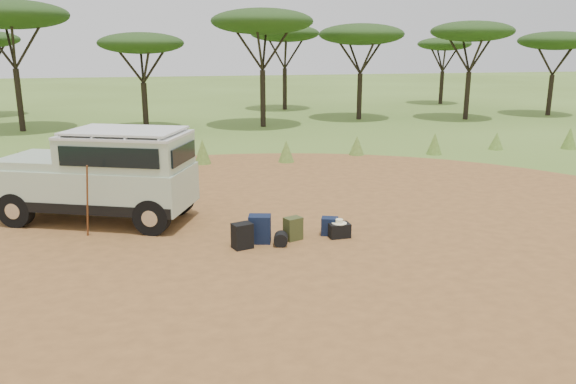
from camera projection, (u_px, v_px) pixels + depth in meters
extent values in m
plane|color=#4F6C26|center=(241.00, 245.00, 11.99)|extent=(140.00, 140.00, 0.00)
cylinder|color=#955F30|center=(241.00, 245.00, 11.99)|extent=(23.00, 23.00, 0.01)
cone|color=#4F6C26|center=(19.00, 163.00, 18.32)|extent=(0.60, 0.60, 0.85)
cone|color=#4F6C26|center=(116.00, 156.00, 19.87)|extent=(0.60, 0.60, 0.70)
cone|color=#4F6C26|center=(203.00, 152.00, 20.15)|extent=(0.60, 0.60, 0.90)
cone|color=#4F6C26|center=(286.00, 151.00, 20.47)|extent=(0.60, 0.60, 0.80)
cone|color=#4F6C26|center=(357.00, 145.00, 21.82)|extent=(0.60, 0.60, 0.75)
cone|color=#4F6C26|center=(435.00, 144.00, 21.93)|extent=(0.60, 0.60, 0.85)
cone|color=#4F6C26|center=(496.00, 141.00, 23.01)|extent=(0.60, 0.60, 0.70)
cone|color=#4F6C26|center=(570.00, 138.00, 23.10)|extent=(0.60, 0.60, 0.90)
cylinder|color=black|center=(19.00, 100.00, 27.64)|extent=(0.28, 0.28, 3.06)
ellipsoid|color=#173413|center=(9.00, 14.00, 26.62)|extent=(5.50, 5.50, 1.38)
cylinder|color=black|center=(145.00, 106.00, 28.35)|extent=(0.28, 0.28, 2.34)
ellipsoid|color=#173413|center=(141.00, 43.00, 27.57)|extent=(4.20, 4.20, 1.05)
cylinder|color=black|center=(263.00, 99.00, 29.27)|extent=(0.28, 0.28, 2.93)
ellipsoid|color=#173413|center=(262.00, 21.00, 28.29)|extent=(5.20, 5.20, 1.30)
cylinder|color=black|center=(359.00, 96.00, 32.28)|extent=(0.28, 0.28, 2.61)
ellipsoid|color=#173413|center=(361.00, 34.00, 31.41)|extent=(4.80, 4.80, 1.20)
cylinder|color=black|center=(467.00, 96.00, 32.23)|extent=(0.28, 0.28, 2.70)
ellipsoid|color=#173413|center=(472.00, 31.00, 31.32)|extent=(4.60, 4.60, 1.15)
cylinder|color=black|center=(550.00, 95.00, 34.19)|extent=(0.28, 0.28, 2.43)
ellipsoid|color=#173413|center=(556.00, 41.00, 33.38)|extent=(4.40, 4.40, 1.10)
cylinder|color=black|center=(285.00, 89.00, 37.22)|extent=(0.28, 0.28, 2.70)
ellipsoid|color=#173413|center=(285.00, 33.00, 36.32)|extent=(4.50, 4.50, 1.12)
cylinder|color=black|center=(441.00, 88.00, 40.95)|extent=(0.28, 0.28, 2.34)
ellipsoid|color=#173413|center=(444.00, 44.00, 40.17)|extent=(3.80, 3.80, 0.95)
cube|color=#ACC0A4|center=(98.00, 185.00, 13.48)|extent=(4.82, 3.45, 0.94)
cube|color=black|center=(99.00, 199.00, 13.57)|extent=(4.75, 3.45, 0.24)
cube|color=#ACC0A4|center=(126.00, 152.00, 13.14)|extent=(3.23, 2.71, 0.74)
cube|color=silver|center=(125.00, 135.00, 13.04)|extent=(3.25, 2.74, 0.06)
cube|color=silver|center=(125.00, 130.00, 13.01)|extent=(3.00, 2.56, 0.05)
cube|color=#ACC0A4|center=(42.00, 160.00, 13.57)|extent=(2.19, 2.23, 0.20)
cube|color=black|center=(73.00, 148.00, 13.35)|extent=(0.75, 1.44, 0.52)
cube|color=black|center=(108.00, 157.00, 12.28)|extent=(2.17, 0.97, 0.45)
cube|color=black|center=(142.00, 144.00, 13.99)|extent=(2.17, 0.97, 0.45)
cube|color=black|center=(183.00, 154.00, 12.91)|extent=(0.63, 1.36, 0.41)
cube|color=black|center=(13.00, 193.00, 13.93)|extent=(0.84, 1.70, 0.34)
cylinder|color=black|center=(5.00, 161.00, 13.75)|extent=(0.57, 1.20, 0.07)
cylinder|color=black|center=(8.00, 182.00, 13.88)|extent=(0.57, 1.20, 0.07)
cylinder|color=silver|center=(13.00, 167.00, 14.07)|extent=(0.15, 0.23, 0.22)
cube|color=silver|center=(10.00, 188.00, 13.91)|extent=(0.20, 0.40, 0.12)
cylinder|color=black|center=(94.00, 147.00, 14.20)|extent=(0.10, 0.10, 0.82)
cylinder|color=black|center=(16.00, 210.00, 13.12)|extent=(0.87, 0.58, 0.83)
cylinder|color=black|center=(55.00, 193.00, 14.64)|extent=(0.87, 0.58, 0.83)
cylinder|color=black|center=(152.00, 217.00, 12.57)|extent=(0.87, 0.58, 0.83)
cylinder|color=black|center=(177.00, 198.00, 14.09)|extent=(0.87, 0.58, 0.83)
cylinder|color=brown|center=(87.00, 202.00, 12.27)|extent=(0.20, 0.31, 1.66)
cube|color=black|center=(242.00, 236.00, 11.74)|extent=(0.47, 0.40, 0.55)
cube|color=#101D32|center=(260.00, 229.00, 12.08)|extent=(0.54, 0.45, 0.61)
cube|color=#414720|center=(293.00, 229.00, 12.27)|extent=(0.44, 0.38, 0.51)
cube|color=#101D32|center=(330.00, 226.00, 12.59)|extent=(0.44, 0.39, 0.41)
cube|color=black|center=(339.00, 230.00, 12.45)|extent=(0.47, 0.34, 0.33)
cylinder|color=black|center=(281.00, 239.00, 11.92)|extent=(0.37, 0.37, 0.30)
cylinder|color=#F3ECB6|center=(339.00, 223.00, 12.40)|extent=(0.33, 0.33, 0.01)
cylinder|color=#F3ECB6|center=(339.00, 221.00, 12.39)|extent=(0.17, 0.17, 0.08)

